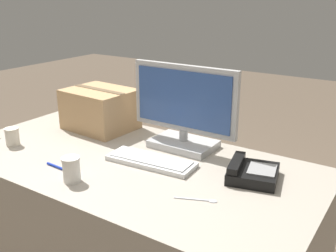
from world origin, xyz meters
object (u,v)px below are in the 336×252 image
object	(u,v)px
monitor	(184,112)
desk_phone	(251,172)
pen_marker	(57,167)
spoon	(202,200)
keyboard	(151,161)
paper_cup_left	(12,137)
paper_cup_right	(71,169)
cardboard_box	(100,109)

from	to	relation	value
monitor	desk_phone	distance (m)	0.48
pen_marker	monitor	bearing A→B (deg)	59.88
desk_phone	pen_marker	distance (m)	0.87
spoon	monitor	bearing A→B (deg)	106.15
keyboard	paper_cup_left	xyz separation A→B (m)	(-0.74, -0.21, 0.03)
pen_marker	paper_cup_left	bearing A→B (deg)	173.69
desk_phone	spoon	bearing A→B (deg)	-120.22
monitor	keyboard	size ratio (longest dim) A/B	1.33
paper_cup_right	pen_marker	size ratio (longest dim) A/B	0.82
paper_cup_left	spoon	world-z (taller)	paper_cup_left
paper_cup_left	cardboard_box	distance (m)	0.50
monitor	cardboard_box	xyz separation A→B (m)	(-0.56, -0.01, -0.07)
paper_cup_right	cardboard_box	bearing A→B (deg)	122.37
paper_cup_left	monitor	bearing A→B (deg)	31.70
monitor	paper_cup_left	bearing A→B (deg)	-148.30
keyboard	spoon	size ratio (longest dim) A/B	2.68
keyboard	paper_cup_left	bearing A→B (deg)	-168.38
paper_cup_right	pen_marker	distance (m)	0.17
keyboard	desk_phone	xyz separation A→B (m)	(0.45, 0.11, 0.02)
desk_phone	spoon	world-z (taller)	desk_phone
keyboard	paper_cup_right	xyz separation A→B (m)	(-0.17, -0.33, 0.04)
spoon	cardboard_box	distance (m)	1.00
monitor	desk_phone	xyz separation A→B (m)	(0.43, -0.15, -0.16)
spoon	cardboard_box	size ratio (longest dim) A/B	0.41
monitor	spoon	distance (m)	0.58
keyboard	cardboard_box	xyz separation A→B (m)	(-0.54, 0.25, 0.10)
pen_marker	desk_phone	bearing A→B (deg)	29.42
keyboard	desk_phone	bearing A→B (deg)	9.21
paper_cup_right	cardboard_box	size ratio (longest dim) A/B	0.28
keyboard	paper_cup_right	size ratio (longest dim) A/B	3.99
desk_phone	keyboard	bearing A→B (deg)	-179.72
monitor	desk_phone	bearing A→B (deg)	-18.85
monitor	spoon	world-z (taller)	monitor
paper_cup_right	monitor	bearing A→B (deg)	71.88
desk_phone	paper_cup_right	size ratio (longest dim) A/B	2.33
desk_phone	paper_cup_right	distance (m)	0.77
spoon	cardboard_box	world-z (taller)	cardboard_box
cardboard_box	monitor	bearing A→B (deg)	1.13
paper_cup_right	pen_marker	bearing A→B (deg)	160.93
paper_cup_left	spoon	bearing A→B (deg)	2.04
pen_marker	paper_cup_right	bearing A→B (deg)	-16.03
keyboard	pen_marker	world-z (taller)	keyboard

